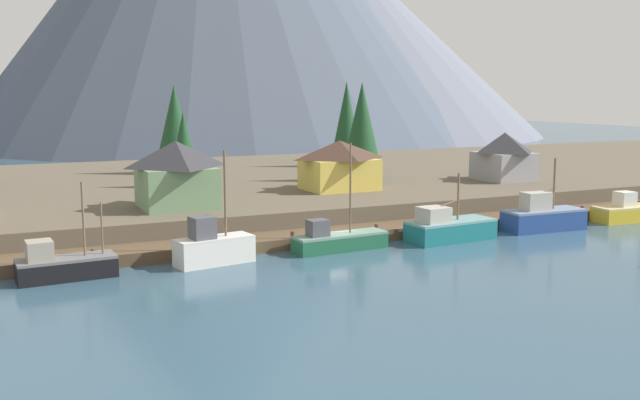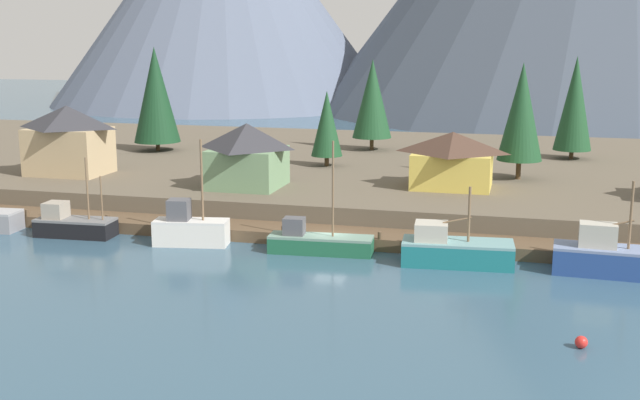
# 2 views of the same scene
# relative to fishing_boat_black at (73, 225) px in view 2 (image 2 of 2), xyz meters

# --- Properties ---
(ground_plane) EXTENTS (400.00, 400.00, 1.00)m
(ground_plane) POSITION_rel_fishing_boat_black_xyz_m (22.28, 21.61, -1.50)
(ground_plane) COLOR #335166
(dock) EXTENTS (80.00, 4.00, 1.60)m
(dock) POSITION_rel_fishing_boat_black_xyz_m (22.28, 3.60, -0.50)
(dock) COLOR brown
(dock) RESTS_ON ground_plane
(shoreline_bank) EXTENTS (400.00, 56.00, 2.50)m
(shoreline_bank) POSITION_rel_fishing_boat_black_xyz_m (22.28, 33.61, 0.25)
(shoreline_bank) COLOR brown
(shoreline_bank) RESTS_ON ground_plane
(fishing_boat_black) EXTENTS (6.83, 2.94, 6.84)m
(fishing_boat_black) POSITION_rel_fishing_boat_black_xyz_m (0.00, 0.00, 0.00)
(fishing_boat_black) COLOR black
(fishing_boat_black) RESTS_ON ground_plane
(fishing_boat_white) EXTENTS (6.29, 3.19, 8.73)m
(fishing_boat_white) POSITION_rel_fishing_boat_black_xyz_m (10.85, -0.13, 0.34)
(fishing_boat_white) COLOR silver
(fishing_boat_white) RESTS_ON ground_plane
(fishing_boat_green) EXTENTS (8.32, 2.79, 8.94)m
(fishing_boat_green) POSITION_rel_fishing_boat_black_xyz_m (21.66, 0.09, -0.12)
(fishing_boat_green) COLOR #1E5B3D
(fishing_boat_green) RESTS_ON ground_plane
(fishing_boat_teal) EXTENTS (8.42, 3.79, 5.98)m
(fishing_boat_teal) POSITION_rel_fishing_boat_black_xyz_m (32.32, -0.47, 0.13)
(fishing_boat_teal) COLOR #196B70
(fishing_boat_teal) RESTS_ON ground_plane
(fishing_boat_blue) EXTENTS (8.13, 3.29, 6.89)m
(fishing_boat_blue) POSITION_rel_fishing_boat_black_xyz_m (43.29, -0.17, 0.27)
(fishing_boat_blue) COLOR navy
(fishing_boat_blue) RESTS_ON ground_plane
(house_tan) EXTENTS (8.18, 6.12, 7.23)m
(house_tan) POSITION_rel_fishing_boat_black_xyz_m (-9.39, 14.84, 5.19)
(house_tan) COLOR tan
(house_tan) RESTS_ON shoreline_bank
(house_green) EXTENTS (6.86, 6.98, 6.17)m
(house_green) POSITION_rel_fishing_boat_black_xyz_m (11.28, 12.68, 4.66)
(house_green) COLOR #6B8E66
(house_green) RESTS_ON shoreline_bank
(house_yellow) EXTENTS (7.80, 6.32, 5.38)m
(house_yellow) POSITION_rel_fishing_boat_black_xyz_m (30.38, 17.40, 4.25)
(house_yellow) COLOR gold
(house_yellow) RESTS_ON shoreline_bank
(conifer_near_left) EXTENTS (3.50, 3.50, 8.42)m
(conifer_near_left) POSITION_rel_fishing_boat_black_xyz_m (15.59, 26.81, 6.28)
(conifer_near_left) COLOR #4C3823
(conifer_near_left) RESTS_ON shoreline_bank
(conifer_near_right) EXTENTS (5.83, 5.83, 13.07)m
(conifer_near_right) POSITION_rel_fishing_boat_black_xyz_m (-8.24, 33.14, 8.60)
(conifer_near_right) COLOR #4C3823
(conifer_near_right) RESTS_ON shoreline_bank
(conifer_mid_left) EXTENTS (4.51, 4.51, 11.79)m
(conifer_mid_left) POSITION_rel_fishing_boat_black_xyz_m (36.52, 23.76, 8.36)
(conifer_mid_left) COLOR #4C3823
(conifer_mid_left) RESTS_ON shoreline_bank
(conifer_mid_right) EXTENTS (4.42, 4.42, 12.10)m
(conifer_mid_right) POSITION_rel_fishing_boat_black_xyz_m (42.44, 39.43, 8.08)
(conifer_mid_right) COLOR #4C3823
(conifer_mid_right) RESTS_ON shoreline_bank
(conifer_back_left) EXTENTS (4.99, 4.99, 11.50)m
(conifer_back_left) POSITION_rel_fishing_boat_black_xyz_m (18.00, 40.79, 8.04)
(conifer_back_left) COLOR #4C3823
(conifer_back_left) RESTS_ON shoreline_bank
(channel_buoy) EXTENTS (0.70, 0.70, 0.70)m
(channel_buoy) POSITION_rel_fishing_boat_black_xyz_m (40.58, -14.99, -0.65)
(channel_buoy) COLOR red
(channel_buoy) RESTS_ON ground_plane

